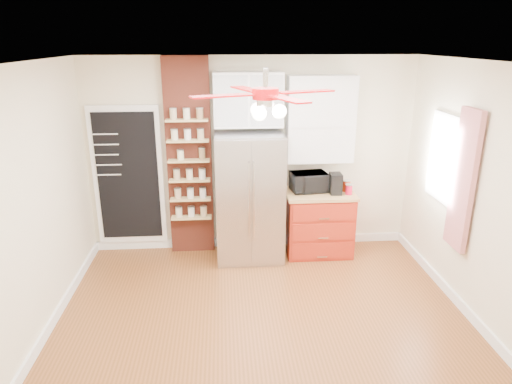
{
  "coord_description": "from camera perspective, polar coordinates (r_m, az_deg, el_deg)",
  "views": [
    {
      "loc": [
        -0.4,
        -4.15,
        2.9
      ],
      "look_at": [
        -0.02,
        0.9,
        1.19
      ],
      "focal_mm": 32.0,
      "sensor_mm": 36.0,
      "label": 1
    }
  ],
  "objects": [
    {
      "name": "floor",
      "position": [
        5.08,
        1.01,
        -16.17
      ],
      "size": [
        4.5,
        4.5,
        0.0
      ],
      "primitive_type": "plane",
      "color": "brown",
      "rests_on": "ground"
    },
    {
      "name": "ceiling",
      "position": [
        4.18,
        1.23,
        15.87
      ],
      "size": [
        4.5,
        4.5,
        0.0
      ],
      "primitive_type": "plane",
      "color": "white",
      "rests_on": "wall_back"
    },
    {
      "name": "wall_back",
      "position": [
        6.36,
        -0.58,
        4.53
      ],
      "size": [
        4.5,
        0.02,
        2.7
      ],
      "primitive_type": "cube",
      "color": "beige",
      "rests_on": "floor"
    },
    {
      "name": "wall_front",
      "position": [
        2.68,
        5.29,
        -16.8
      ],
      "size": [
        4.5,
        0.02,
        2.7
      ],
      "primitive_type": "cube",
      "color": "beige",
      "rests_on": "floor"
    },
    {
      "name": "wall_left",
      "position": [
        4.8,
        -26.71,
        -2.28
      ],
      "size": [
        0.02,
        4.0,
        2.7
      ],
      "primitive_type": "cube",
      "color": "beige",
      "rests_on": "floor"
    },
    {
      "name": "wall_right",
      "position": [
        5.16,
        26.82,
        -0.92
      ],
      "size": [
        0.02,
        4.0,
        2.7
      ],
      "primitive_type": "cube",
      "color": "beige",
      "rests_on": "floor"
    },
    {
      "name": "chalkboard",
      "position": [
        6.51,
        -15.67,
        1.87
      ],
      "size": [
        0.95,
        0.05,
        1.95
      ],
      "color": "white",
      "rests_on": "wall_back"
    },
    {
      "name": "brick_pillar",
      "position": [
        6.28,
        -8.31,
        4.16
      ],
      "size": [
        0.6,
        0.16,
        2.7
      ],
      "primitive_type": "cube",
      "color": "brown",
      "rests_on": "floor"
    },
    {
      "name": "fridge",
      "position": [
        6.14,
        -0.81,
        -0.63
      ],
      "size": [
        0.9,
        0.7,
        1.75
      ],
      "primitive_type": "cube",
      "color": "#BCBCC1",
      "rests_on": "floor"
    },
    {
      "name": "upper_glass_cabinet",
      "position": [
        6.03,
        -0.98,
        11.5
      ],
      "size": [
        0.9,
        0.35,
        0.7
      ],
      "primitive_type": "cube",
      "color": "white",
      "rests_on": "wall_back"
    },
    {
      "name": "red_cabinet",
      "position": [
        6.46,
        7.82,
        -3.8
      ],
      "size": [
        0.94,
        0.64,
        0.9
      ],
      "color": "#A02514",
      "rests_on": "floor"
    },
    {
      "name": "upper_shelf_unit",
      "position": [
        6.23,
        8.07,
        8.99
      ],
      "size": [
        0.9,
        0.3,
        1.15
      ],
      "primitive_type": "cube",
      "color": "white",
      "rests_on": "wall_back"
    },
    {
      "name": "window",
      "position": [
        5.85,
        22.57,
        3.86
      ],
      "size": [
        0.04,
        0.75,
        1.05
      ],
      "primitive_type": "cube",
      "color": "white",
      "rests_on": "wall_right"
    },
    {
      "name": "curtain",
      "position": [
        5.39,
        24.49,
        1.3
      ],
      "size": [
        0.06,
        0.4,
        1.55
      ],
      "primitive_type": "cube",
      "color": "red",
      "rests_on": "wall_right"
    },
    {
      "name": "ceiling_fan",
      "position": [
        4.2,
        1.2,
        12.11
      ],
      "size": [
        1.4,
        1.4,
        0.44
      ],
      "color": "silver",
      "rests_on": "ceiling"
    },
    {
      "name": "toaster_oven",
      "position": [
        6.29,
        6.61,
        1.25
      ],
      "size": [
        0.52,
        0.39,
        0.26
      ],
      "primitive_type": "imported",
      "rotation": [
        0.0,
        0.0,
        0.14
      ],
      "color": "black",
      "rests_on": "red_cabinet"
    },
    {
      "name": "coffee_maker",
      "position": [
        6.25,
        9.92,
        1.05
      ],
      "size": [
        0.16,
        0.22,
        0.28
      ],
      "primitive_type": "cube",
      "rotation": [
        0.0,
        0.0,
        -0.04
      ],
      "color": "black",
      "rests_on": "red_cabinet"
    },
    {
      "name": "canister_left",
      "position": [
        6.27,
        11.54,
        0.28
      ],
      "size": [
        0.1,
        0.1,
        0.13
      ],
      "primitive_type": "cylinder",
      "rotation": [
        0.0,
        0.0,
        -0.16
      ],
      "color": "red",
      "rests_on": "red_cabinet"
    },
    {
      "name": "canister_right",
      "position": [
        6.39,
        11.24,
        0.71
      ],
      "size": [
        0.12,
        0.12,
        0.15
      ],
      "primitive_type": "cylinder",
      "rotation": [
        0.0,
        0.0,
        0.19
      ],
      "color": "#A92509",
      "rests_on": "red_cabinet"
    },
    {
      "name": "pantry_jar_oats",
      "position": [
        6.14,
        -9.41,
        4.57
      ],
      "size": [
        0.11,
        0.11,
        0.12
      ],
      "primitive_type": "cylinder",
      "rotation": [
        0.0,
        0.0,
        -0.34
      ],
      "color": "beige",
      "rests_on": "brick_pillar"
    },
    {
      "name": "pantry_jar_beans",
      "position": [
        6.12,
        -6.76,
        4.76
      ],
      "size": [
        0.11,
        0.11,
        0.14
      ],
      "primitive_type": "cylinder",
      "rotation": [
        0.0,
        0.0,
        0.42
      ],
      "color": "olive",
      "rests_on": "brick_pillar"
    }
  ]
}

